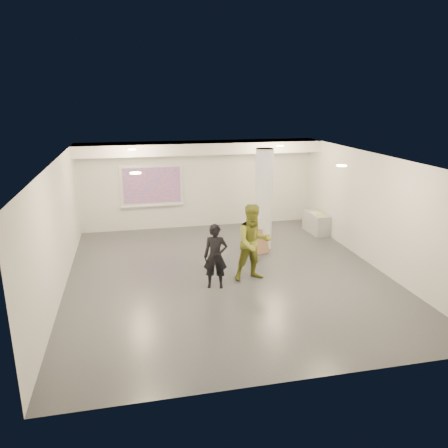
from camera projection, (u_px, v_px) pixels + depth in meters
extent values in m
cube|color=#373A3E|center=(227.00, 275.00, 11.26)|extent=(8.00, 9.00, 0.01)
cube|color=silver|center=(228.00, 158.00, 10.42)|extent=(8.00, 9.00, 0.01)
cube|color=silver|center=(199.00, 184.00, 15.06)|extent=(8.00, 0.01, 3.00)
cube|color=silver|center=(293.00, 297.00, 6.62)|extent=(8.00, 0.01, 3.00)
cube|color=silver|center=(58.00, 229.00, 10.02)|extent=(0.01, 9.00, 3.00)
cube|color=silver|center=(373.00, 210.00, 11.66)|extent=(0.01, 9.00, 3.00)
cube|color=silver|center=(201.00, 148.00, 14.17)|extent=(8.00, 1.10, 0.36)
cylinder|color=#FFE18B|center=(132.00, 150.00, 12.31)|extent=(0.22, 0.22, 0.02)
cylinder|color=#FFE18B|center=(280.00, 146.00, 13.22)|extent=(0.22, 0.22, 0.02)
cylinder|color=#FFE18B|center=(135.00, 173.00, 8.57)|extent=(0.22, 0.22, 0.02)
cylinder|color=#FFE18B|center=(342.00, 166.00, 9.47)|extent=(0.22, 0.22, 0.02)
cylinder|color=silver|center=(264.00, 200.00, 12.84)|extent=(0.52, 0.52, 3.00)
cube|color=white|center=(152.00, 185.00, 14.68)|extent=(2.10, 0.06, 1.40)
cube|color=#1241AD|center=(152.00, 185.00, 14.63)|extent=(1.90, 0.01, 1.20)
cube|color=white|center=(153.00, 206.00, 14.82)|extent=(2.10, 0.08, 0.04)
cube|color=gray|center=(316.00, 223.00, 14.64)|extent=(0.54, 1.17, 0.67)
cube|color=white|center=(316.00, 213.00, 14.54)|extent=(0.28, 0.36, 0.02)
cube|color=yellow|center=(319.00, 214.00, 14.46)|extent=(0.25, 0.30, 0.03)
cube|color=#855E43|center=(252.00, 241.00, 12.84)|extent=(0.65, 0.33, 0.67)
cube|color=#855E43|center=(261.00, 245.00, 12.71)|extent=(0.52, 0.36, 0.51)
imported|color=black|center=(216.00, 256.00, 10.33)|extent=(0.64, 0.50, 1.56)
imported|color=olive|center=(254.00, 243.00, 10.73)|extent=(1.01, 0.83, 1.93)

